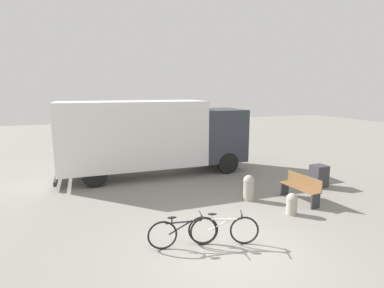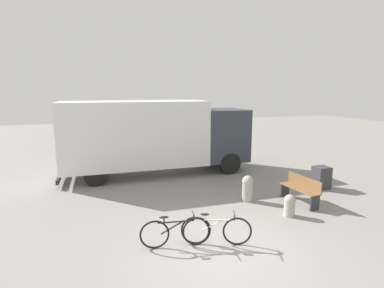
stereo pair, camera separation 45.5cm
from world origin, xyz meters
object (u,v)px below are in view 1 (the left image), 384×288
at_px(delivery_truck, 153,135).
at_px(bollard_near_bench, 292,203).
at_px(bicycle_middle, 223,229).
at_px(utility_box, 319,176).
at_px(bollard_far_bench, 249,187).
at_px(bicycle_near, 183,232).
at_px(park_bench, 301,187).

distance_m(delivery_truck, bollard_near_bench, 6.49).
height_order(bicycle_middle, utility_box, utility_box).
bearing_deg(bollard_far_bench, utility_box, 5.21).
relative_size(bicycle_near, bollard_near_bench, 2.58).
height_order(park_bench, bicycle_middle, park_bench).
distance_m(bicycle_middle, bollard_far_bench, 3.15).
bearing_deg(bollard_far_bench, bicycle_middle, -132.39).
height_order(bollard_near_bench, utility_box, utility_box).
distance_m(delivery_truck, bicycle_middle, 6.68).
bearing_deg(park_bench, bollard_near_bench, 123.25).
bearing_deg(utility_box, bicycle_middle, -154.06).
bearing_deg(bollard_near_bench, utility_box, 33.29).
bearing_deg(bicycle_middle, bicycle_near, -171.40).
bearing_deg(park_bench, utility_box, -64.04).
bearing_deg(bicycle_near, park_bench, 25.23).
distance_m(bicycle_middle, bollard_near_bench, 2.81).
bearing_deg(utility_box, delivery_truck, 144.48).
bearing_deg(bollard_far_bench, delivery_truck, 117.82).
height_order(bicycle_near, bollard_near_bench, bicycle_near).
bearing_deg(utility_box, bicycle_near, -159.08).
bearing_deg(delivery_truck, bicycle_near, -96.34).
distance_m(bicycle_middle, utility_box, 5.99).
bearing_deg(bicycle_middle, bollard_near_bench, 38.54).
bearing_deg(bollard_near_bench, bollard_far_bench, 110.81).
xyz_separation_m(bicycle_middle, bollard_far_bench, (2.12, 2.32, 0.10)).
height_order(bicycle_near, utility_box, utility_box).
relative_size(park_bench, bollard_near_bench, 2.29).
bearing_deg(bicycle_near, delivery_truck, 90.83).
bearing_deg(delivery_truck, utility_box, -34.45).
xyz_separation_m(bicycle_near, bollard_near_bench, (3.61, 0.64, -0.02)).
relative_size(delivery_truck, bicycle_middle, 5.07).
height_order(bicycle_middle, bollard_far_bench, bollard_far_bench).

